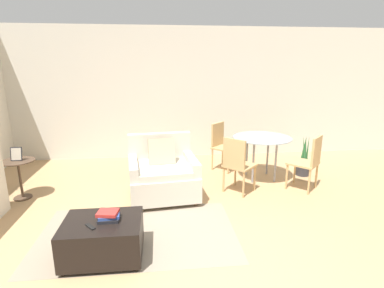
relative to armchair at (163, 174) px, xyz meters
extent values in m
plane|color=tan|center=(0.19, -1.83, -0.35)|extent=(20.00, 20.00, 0.00)
cube|color=beige|center=(0.19, 2.13, 1.02)|extent=(12.00, 0.06, 2.75)
cube|color=gray|center=(-0.32, -1.06, -0.35)|extent=(2.33, 1.43, 0.00)
cube|color=beige|center=(-0.32, -1.60, -0.35)|extent=(2.29, 0.05, 0.00)
cube|color=beige|center=(-0.32, -1.42, -0.35)|extent=(2.29, 0.05, 0.00)
cube|color=beige|center=(-0.32, -1.24, -0.35)|extent=(2.29, 0.05, 0.00)
cube|color=beige|center=(-0.32, -1.06, -0.35)|extent=(2.29, 0.05, 0.00)
cube|color=beige|center=(-0.32, -0.88, -0.35)|extent=(2.29, 0.05, 0.00)
cube|color=beige|center=(-0.32, -0.70, -0.35)|extent=(2.29, 0.05, 0.00)
cube|color=beige|center=(-0.32, -0.52, -0.35)|extent=(2.29, 0.05, 0.00)
cube|color=beige|center=(0.00, -0.05, -0.11)|extent=(1.09, 1.03, 0.36)
cube|color=beige|center=(0.01, -0.08, 0.12)|extent=(0.83, 0.89, 0.10)
cube|color=beige|center=(-0.04, 0.36, 0.32)|extent=(1.00, 0.23, 0.50)
cube|color=beige|center=(-0.43, -0.09, 0.17)|extent=(0.21, 0.86, 0.20)
cube|color=beige|center=(0.44, 0.00, 0.17)|extent=(0.21, 0.86, 0.20)
cylinder|color=brown|center=(-0.37, -0.47, -0.32)|extent=(0.05, 0.05, 0.06)
cylinder|color=brown|center=(0.46, -0.39, -0.32)|extent=(0.05, 0.05, 0.06)
cylinder|color=brown|center=(-0.45, 0.29, -0.32)|extent=(0.05, 0.05, 0.06)
cylinder|color=brown|center=(0.38, 0.38, -0.32)|extent=(0.05, 0.05, 0.06)
cube|color=tan|center=(-0.01, 0.07, 0.34)|extent=(0.42, 0.26, 0.41)
cube|color=black|center=(-0.64, -1.48, -0.12)|extent=(0.80, 0.61, 0.38)
cylinder|color=black|center=(-0.99, -1.73, -0.33)|extent=(0.04, 0.04, 0.04)
cylinder|color=black|center=(-0.29, -1.73, -0.33)|extent=(0.04, 0.04, 0.04)
cylinder|color=black|center=(-0.99, -1.22, -0.33)|extent=(0.04, 0.04, 0.04)
cylinder|color=black|center=(-0.29, -1.22, -0.33)|extent=(0.04, 0.04, 0.04)
cube|color=black|center=(-0.57, -1.46, 0.08)|extent=(0.21, 0.17, 0.03)
cube|color=#2D478C|center=(-0.57, -1.46, 0.11)|extent=(0.22, 0.17, 0.03)
cube|color=#B72D28|center=(-0.58, -1.45, 0.14)|extent=(0.23, 0.19, 0.03)
cube|color=black|center=(-0.73, -1.58, 0.07)|extent=(0.13, 0.14, 0.01)
cylinder|color=#4C3828|center=(-2.14, 0.15, 0.24)|extent=(0.47, 0.47, 0.02)
cylinder|color=#4C3828|center=(-2.14, 0.15, -0.05)|extent=(0.04, 0.04, 0.57)
cylinder|color=#4C3828|center=(-2.14, 0.15, -0.34)|extent=(0.26, 0.26, 0.02)
cube|color=black|center=(-2.14, 0.15, 0.35)|extent=(0.16, 0.05, 0.20)
cube|color=#B2A893|center=(-2.14, 0.14, 0.35)|extent=(0.14, 0.04, 0.18)
cube|color=black|center=(-2.14, 0.17, 0.30)|extent=(0.02, 0.04, 0.10)
cylinder|color=#99A8AD|center=(1.74, 0.58, 0.40)|extent=(1.01, 1.01, 0.01)
cylinder|color=#99999E|center=(1.54, 0.38, 0.02)|extent=(0.04, 0.04, 0.74)
cylinder|color=#99999E|center=(1.94, 0.38, 0.02)|extent=(0.04, 0.04, 0.74)
cylinder|color=#99999E|center=(1.54, 0.78, 0.02)|extent=(0.04, 0.04, 0.74)
cylinder|color=#99999E|center=(1.94, 0.78, 0.02)|extent=(0.04, 0.04, 0.74)
cube|color=tan|center=(1.22, 0.06, 0.08)|extent=(0.59, 0.59, 0.03)
cube|color=tan|center=(1.08, -0.08, 0.32)|extent=(0.29, 0.29, 0.45)
cylinder|color=tan|center=(1.47, 0.06, -0.14)|extent=(0.03, 0.03, 0.42)
cylinder|color=tan|center=(1.22, 0.31, -0.14)|extent=(0.03, 0.03, 0.42)
cylinder|color=tan|center=(1.22, -0.20, -0.14)|extent=(0.03, 0.03, 0.42)
cylinder|color=tan|center=(0.96, 0.06, -0.14)|extent=(0.03, 0.03, 0.42)
cube|color=tan|center=(2.26, 0.06, 0.08)|extent=(0.59, 0.59, 0.03)
cube|color=tan|center=(2.40, -0.08, 0.32)|extent=(0.29, 0.29, 0.45)
cylinder|color=tan|center=(2.26, 0.31, -0.14)|extent=(0.03, 0.03, 0.42)
cylinder|color=tan|center=(2.01, 0.06, -0.14)|extent=(0.03, 0.03, 0.42)
cylinder|color=tan|center=(2.52, 0.06, -0.14)|extent=(0.03, 0.03, 0.42)
cylinder|color=tan|center=(2.26, -0.20, -0.14)|extent=(0.03, 0.03, 0.42)
cube|color=tan|center=(1.22, 1.10, 0.08)|extent=(0.59, 0.59, 0.03)
cube|color=tan|center=(1.08, 1.24, 0.32)|extent=(0.29, 0.29, 0.45)
cylinder|color=tan|center=(1.22, 0.85, -0.14)|extent=(0.03, 0.03, 0.42)
cylinder|color=tan|center=(1.47, 1.10, -0.14)|extent=(0.03, 0.03, 0.42)
cylinder|color=tan|center=(0.96, 1.10, -0.14)|extent=(0.03, 0.03, 0.42)
cylinder|color=tan|center=(1.22, 1.36, -0.14)|extent=(0.03, 0.03, 0.42)
cylinder|color=#333338|center=(2.58, 0.65, -0.24)|extent=(0.25, 0.25, 0.24)
cylinder|color=black|center=(2.58, 0.65, -0.13)|extent=(0.23, 0.23, 0.02)
cone|color=#2D6B38|center=(2.64, 0.66, 0.14)|extent=(0.05, 0.06, 0.52)
cone|color=#2D6B38|center=(2.59, 0.67, 0.13)|extent=(0.06, 0.06, 0.49)
cone|color=#2D6B38|center=(2.57, 0.67, 0.13)|extent=(0.12, 0.08, 0.49)
cone|color=#2D6B38|center=(2.56, 0.66, 0.06)|extent=(0.05, 0.05, 0.37)
cone|color=#2D6B38|center=(2.56, 0.63, 0.14)|extent=(0.09, 0.11, 0.51)
cone|color=#2D6B38|center=(2.57, 0.63, 0.11)|extent=(0.07, 0.05, 0.45)
cone|color=#2D6B38|center=(2.59, 0.63, 0.13)|extent=(0.08, 0.07, 0.50)
camera|label=1|loc=(-0.01, -4.32, 1.61)|focal=28.00mm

